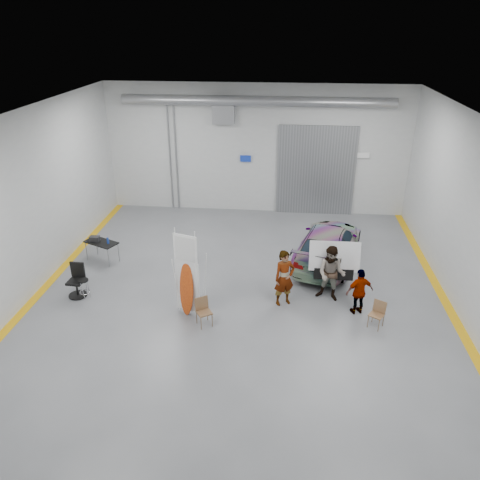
# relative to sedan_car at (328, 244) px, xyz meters

# --- Properties ---
(ground) EXTENTS (16.00, 16.00, 0.00)m
(ground) POSITION_rel_sedan_car_xyz_m (-3.11, -3.00, -0.72)
(ground) COLOR #5B5D62
(ground) RESTS_ON ground
(room_shell) EXTENTS (14.02, 16.18, 6.01)m
(room_shell) POSITION_rel_sedan_car_xyz_m (-2.87, -0.78, 3.36)
(room_shell) COLOR #B0B3B5
(room_shell) RESTS_ON ground
(sedan_car) EXTENTS (3.26, 5.33, 1.44)m
(sedan_car) POSITION_rel_sedan_car_xyz_m (0.00, 0.00, 0.00)
(sedan_car) COLOR silver
(sedan_car) RESTS_ON ground
(person_a) EXTENTS (0.83, 0.71, 1.91)m
(person_a) POSITION_rel_sedan_car_xyz_m (-1.64, -3.20, 0.24)
(person_a) COLOR #895F4A
(person_a) RESTS_ON ground
(person_b) EXTENTS (1.13, 0.99, 1.93)m
(person_b) POSITION_rel_sedan_car_xyz_m (-0.11, -2.79, 0.25)
(person_b) COLOR #486285
(person_b) RESTS_ON ground
(person_c) EXTENTS (0.98, 0.67, 1.57)m
(person_c) POSITION_rel_sedan_car_xyz_m (0.73, -3.52, 0.06)
(person_c) COLOR olive
(person_c) RESTS_ON ground
(surfboard_display) EXTENTS (0.79, 0.41, 2.92)m
(surfboard_display) POSITION_rel_sedan_car_xyz_m (-4.57, -4.10, 0.46)
(surfboard_display) COLOR white
(surfboard_display) RESTS_ON ground
(folding_chair_near) EXTENTS (0.57, 0.62, 0.89)m
(folding_chair_near) POSITION_rel_sedan_car_xyz_m (-4.03, -4.64, -0.44)
(folding_chair_near) COLOR brown
(folding_chair_near) RESTS_ON ground
(folding_chair_far) EXTENTS (0.54, 0.59, 0.84)m
(folding_chair_far) POSITION_rel_sedan_car_xyz_m (1.18, -4.23, -0.46)
(folding_chair_far) COLOR brown
(folding_chair_far) RESTS_ON ground
(shop_stool) EXTENTS (0.36, 0.36, 0.70)m
(shop_stool) POSITION_rel_sedan_car_xyz_m (-8.28, -3.51, -0.37)
(shop_stool) COLOR black
(shop_stool) RESTS_ON ground
(work_table) EXTENTS (1.43, 1.11, 1.04)m
(work_table) POSITION_rel_sedan_car_xyz_m (-8.71, -0.85, 0.08)
(work_table) COLOR gray
(work_table) RESTS_ON ground
(office_chair) EXTENTS (0.62, 0.62, 1.15)m
(office_chair) POSITION_rel_sedan_car_xyz_m (-8.57, -3.37, -0.21)
(office_chair) COLOR black
(office_chair) RESTS_ON ground
(trunk_lid) EXTENTS (1.68, 1.02, 0.04)m
(trunk_lid) POSITION_rel_sedan_car_xyz_m (0.00, -2.24, 0.74)
(trunk_lid) COLOR silver
(trunk_lid) RESTS_ON sedan_car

